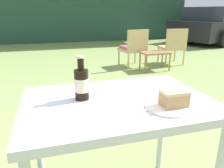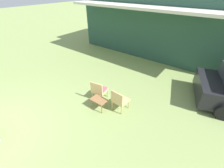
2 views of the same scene
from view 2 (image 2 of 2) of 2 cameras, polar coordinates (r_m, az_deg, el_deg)
cabin_building at (r=10.29m, az=17.79°, el=21.25°), size 8.94×4.80×3.39m
wicker_chair_cushioned at (r=5.57m, az=-5.00°, el=-2.15°), size 0.56×0.56×0.80m
wicker_chair_plain at (r=5.09m, az=2.83°, el=-5.97°), size 0.52×0.51×0.80m
garden_side_table at (r=5.25m, az=-5.01°, el=-6.26°), size 0.56×0.36×0.37m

